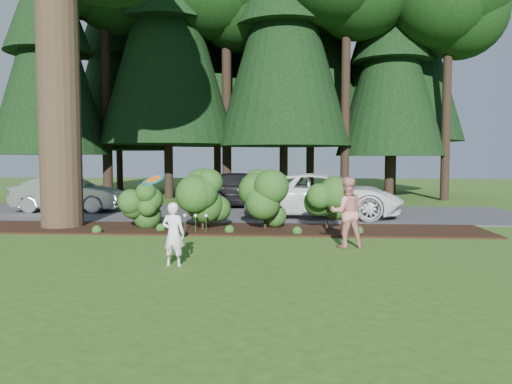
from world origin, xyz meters
TOP-DOWN VIEW (x-y plane):
  - ground at (0.00, 0.00)m, footprint 80.00×80.00m
  - mulch_bed at (0.00, 3.25)m, footprint 16.00×2.50m
  - driveway at (0.00, 7.50)m, footprint 22.00×6.00m
  - shrub_row at (0.77, 3.14)m, footprint 6.53×1.60m
  - lily_cluster at (-0.30, 2.40)m, footprint 0.69×0.09m
  - tree_wall at (0.25, 16.38)m, footprint 25.66×12.15m
  - car_silver_wagon at (-6.28, 7.51)m, footprint 4.22×1.63m
  - car_white_suv at (3.50, 6.47)m, footprint 5.83×3.25m
  - car_dark_suv at (0.62, 9.80)m, footprint 5.20×2.71m
  - child at (0.04, -1.68)m, footprint 0.50×0.36m
  - adult at (3.68, 0.62)m, footprint 0.88×0.73m
  - frisbee at (-0.36, -1.60)m, footprint 0.49×0.45m

SIDE VIEW (x-z plane):
  - ground at x=0.00m, z-range 0.00..0.00m
  - driveway at x=0.00m, z-range 0.00..0.03m
  - mulch_bed at x=0.00m, z-range 0.00..0.05m
  - lily_cluster at x=-0.30m, z-range 0.21..0.78m
  - child at x=0.04m, z-range 0.00..1.26m
  - car_silver_wagon at x=-6.28m, z-range 0.03..1.40m
  - car_dark_suv at x=0.62m, z-range 0.03..1.47m
  - car_white_suv at x=3.50m, z-range 0.03..1.57m
  - shrub_row at x=0.77m, z-range 0.00..1.61m
  - adult at x=3.68m, z-range 0.00..1.68m
  - frisbee at x=-0.36m, z-range 1.56..1.84m
  - tree_wall at x=0.25m, z-range 0.96..18.05m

